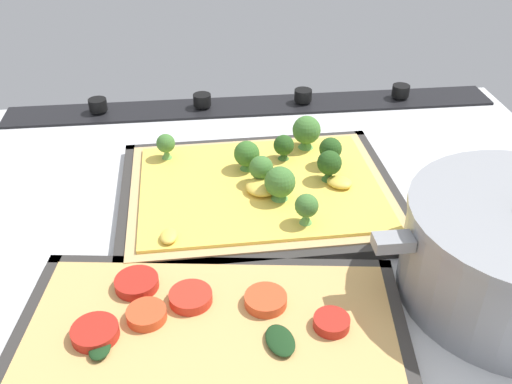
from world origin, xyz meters
TOP-DOWN VIEW (x-y plane):
  - ground_plane at (0.00, 0.00)cm, footprint 80.54×73.24cm
  - stove_control_panel at (0.00, -33.12)cm, footprint 77.31×7.00cm
  - baking_tray_front at (1.98, -7.26)cm, footprint 33.95×27.19cm
  - broccoli_pizza at (1.22, -7.72)cm, footprint 31.50×24.75cm
  - baking_tray_back at (9.25, 17.56)cm, footprint 38.06×29.71cm
  - veggie_pizza_back at (9.59, 17.16)cm, footprint 35.36×27.01cm

SIDE VIEW (x-z plane):
  - ground_plane at x=0.00cm, z-range -3.00..0.00cm
  - baking_tray_front at x=1.98cm, z-range -0.28..1.02cm
  - baking_tray_back at x=9.25cm, z-range -0.28..1.02cm
  - stove_control_panel at x=0.00cm, z-range -0.75..1.85cm
  - veggie_pizza_back at x=9.59cm, z-range 0.14..2.04cm
  - broccoli_pizza at x=1.22cm, z-range -1.11..4.77cm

